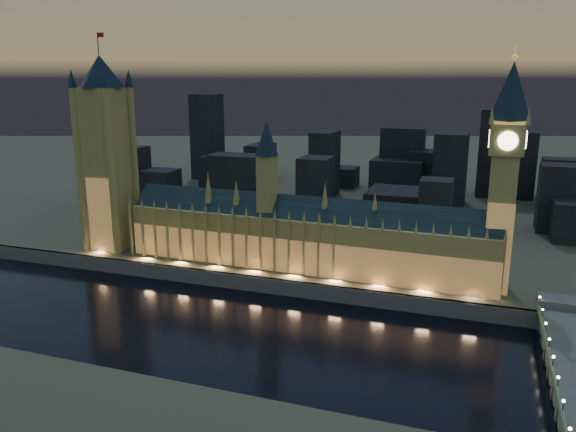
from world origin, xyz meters
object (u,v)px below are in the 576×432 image
(palace_of_westminster, at_px, (301,235))
(westminster_bridge, at_px, (572,366))
(elizabeth_tower, at_px, (506,160))
(victoria_tower, at_px, (106,145))

(palace_of_westminster, bearing_deg, westminster_bridge, -27.58)
(elizabeth_tower, bearing_deg, westminster_bridge, -67.83)
(palace_of_westminster, xyz_separation_m, victoria_tower, (-119.83, 0.18, 43.42))
(victoria_tower, height_order, westminster_bridge, victoria_tower)
(palace_of_westminster, relative_size, elizabeth_tower, 1.78)
(victoria_tower, height_order, elizabeth_tower, victoria_tower)
(palace_of_westminster, height_order, victoria_tower, victoria_tower)
(palace_of_westminster, height_order, westminster_bridge, palace_of_westminster)
(victoria_tower, relative_size, elizabeth_tower, 1.10)
(palace_of_westminster, xyz_separation_m, elizabeth_tower, (98.16, 0.18, 44.92))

